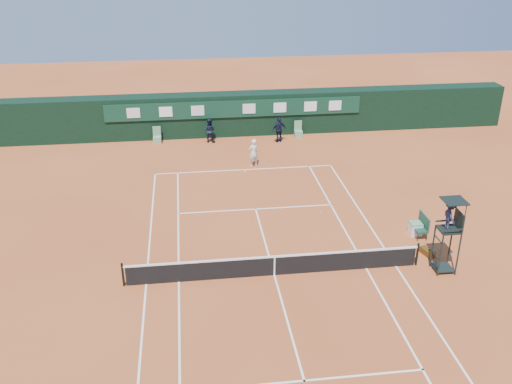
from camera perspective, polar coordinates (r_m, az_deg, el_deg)
The scene contains 14 objects.
ground at distance 24.98m, azimuth 1.84°, elevation -8.30°, with size 90.00×90.00×0.00m, color #BA582C.
court_lines at distance 24.98m, azimuth 1.84°, elevation -8.28°, with size 11.05×23.85×0.01m.
tennis_net at distance 24.71m, azimuth 1.86°, elevation -7.31°, with size 12.90×0.10×1.10m.
back_wall at distance 41.33m, azimuth -2.23°, elevation 7.83°, with size 40.00×1.65×3.00m.
linesman_chair_left at distance 40.42m, azimuth -9.85°, elevation 5.29°, with size 0.55×0.50×1.15m.
linesman_chair_right at distance 41.14m, azimuth 4.25°, elevation 5.95°, with size 0.55×0.50×1.15m.
umpire_chair at distance 25.39m, azimuth 18.82°, elevation -2.75°, with size 0.96×0.95×3.42m.
player_bench at distance 28.83m, azimuth 16.17°, elevation -3.13°, with size 0.56×1.20×1.10m.
tennis_bag at distance 27.48m, azimuth 16.76°, elevation -5.77°, with size 0.33×0.76×0.29m, color black.
cooler at distance 28.96m, azimuth 15.64°, elevation -3.54°, with size 0.57×0.57×0.65m.
tennis_ball at distance 30.31m, azimuth 6.57°, elevation -1.98°, with size 0.07×0.07×0.07m, color yellow.
player at distance 35.66m, azimuth -0.26°, elevation 3.95°, with size 0.65×0.43×1.78m, color silver.
ball_kid_left at distance 39.97m, azimuth -4.67°, elevation 6.16°, with size 0.82×0.64×1.70m, color black.
ball_kid_right at distance 39.86m, azimuth 2.32°, elevation 6.25°, with size 1.05×0.44×1.80m, color black.
Camera 1 is at (-3.44, -20.59, 13.73)m, focal length 40.00 mm.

